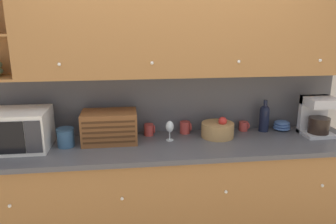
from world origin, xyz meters
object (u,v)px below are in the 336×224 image
object	(u,v)px
fruit_basket	(218,130)
bowl_stack_on_counter	(282,125)
bread_box	(110,127)
wine_bottle	(264,117)
coffee_maker	(317,116)
microwave	(15,130)
mug_patterned_third	(185,127)
mug	(244,126)
storage_canister	(66,137)
wine_glass	(170,127)
mug_blue_second	(149,130)

from	to	relation	value
fruit_basket	bowl_stack_on_counter	distance (m)	0.65
bread_box	fruit_basket	distance (m)	0.94
wine_bottle	bowl_stack_on_counter	world-z (taller)	wine_bottle
fruit_basket	coffee_maker	xyz separation A→B (m)	(0.89, -0.05, 0.11)
microwave	mug_patterned_third	bearing A→B (deg)	8.04
mug	bread_box	bearing A→B (deg)	-173.40
storage_canister	mug	size ratio (longest dim) A/B	1.66
wine_glass	coffee_maker	size ratio (longest dim) A/B	0.50
wine_glass	coffee_maker	xyz separation A→B (m)	(1.32, -0.01, 0.06)
mug	wine_bottle	world-z (taller)	wine_bottle
mug	wine_bottle	distance (m)	0.20
wine_glass	bowl_stack_on_counter	bearing A→B (deg)	7.42
microwave	bowl_stack_on_counter	distance (m)	2.32
fruit_basket	wine_glass	bearing A→B (deg)	-175.19
fruit_basket	bowl_stack_on_counter	xyz separation A→B (m)	(0.64, 0.10, -0.02)
mug_patterned_third	mug	bearing A→B (deg)	0.43
wine_bottle	coffee_maker	distance (m)	0.45
storage_canister	bread_box	size ratio (longest dim) A/B	0.34
storage_canister	coffee_maker	bearing A→B (deg)	0.63
mug	bowl_stack_on_counter	size ratio (longest dim) A/B	0.59
storage_canister	bread_box	world-z (taller)	bread_box
mug_patterned_third	wine_bottle	xyz separation A→B (m)	(0.73, -0.03, 0.08)
storage_canister	wine_bottle	bearing A→B (deg)	5.64
microwave	wine_bottle	world-z (taller)	microwave
fruit_basket	mug	bearing A→B (deg)	25.48
fruit_basket	wine_bottle	xyz separation A→B (m)	(0.46, 0.10, 0.07)
microwave	mug	world-z (taller)	microwave
mug_patterned_third	bowl_stack_on_counter	world-z (taller)	mug_patterned_third
storage_canister	mug	xyz separation A→B (m)	(1.57, 0.21, -0.03)
bread_box	wine_glass	xyz separation A→B (m)	(0.50, -0.03, -0.02)
bread_box	coffee_maker	size ratio (longest dim) A/B	1.31
wine_glass	bowl_stack_on_counter	distance (m)	1.09
microwave	mug_patterned_third	size ratio (longest dim) A/B	4.87
storage_canister	mug_blue_second	xyz separation A→B (m)	(0.69, 0.19, -0.03)
bread_box	microwave	bearing A→B (deg)	-175.23
fruit_basket	coffee_maker	distance (m)	0.90
bowl_stack_on_counter	mug_patterned_third	bearing A→B (deg)	178.18
microwave	bread_box	world-z (taller)	microwave
storage_canister	wine_glass	size ratio (longest dim) A/B	0.89
storage_canister	mug_blue_second	size ratio (longest dim) A/B	1.48
bread_box	wine_bottle	size ratio (longest dim) A/B	1.53
microwave	fruit_basket	distance (m)	1.67
bread_box	mug_blue_second	size ratio (longest dim) A/B	4.36
fruit_basket	wine_bottle	size ratio (longest dim) A/B	0.96
mug_blue_second	fruit_basket	xyz separation A→B (m)	(0.59, -0.12, 0.01)
mug_blue_second	mug_patterned_third	size ratio (longest dim) A/B	0.95
microwave	mug_blue_second	size ratio (longest dim) A/B	5.12
fruit_basket	mug	distance (m)	0.32
wine_bottle	bowl_stack_on_counter	size ratio (longest dim) A/B	1.87
storage_canister	mug_blue_second	world-z (taller)	storage_canister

